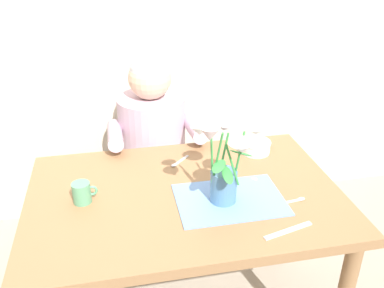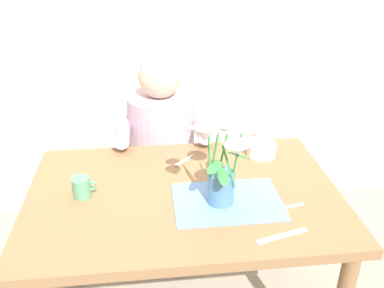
% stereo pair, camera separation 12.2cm
% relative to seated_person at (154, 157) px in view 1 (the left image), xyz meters
% --- Properties ---
extents(wood_panel_backdrop, '(4.00, 0.10, 2.50)m').
position_rel_seated_person_xyz_m(wood_panel_backdrop, '(0.06, 0.43, 0.69)').
color(wood_panel_backdrop, beige).
rests_on(wood_panel_backdrop, ground_plane).
extents(dining_table, '(1.20, 0.80, 0.74)m').
position_rel_seated_person_xyz_m(dining_table, '(0.06, -0.62, 0.08)').
color(dining_table, olive).
rests_on(dining_table, ground_plane).
extents(seated_person, '(0.45, 0.47, 1.14)m').
position_rel_seated_person_xyz_m(seated_person, '(0.00, 0.00, 0.00)').
color(seated_person, '#4C4C56').
rests_on(seated_person, ground_plane).
extents(striped_placemat, '(0.40, 0.28, 0.00)m').
position_rel_seated_person_xyz_m(striped_placemat, '(0.21, -0.70, 0.18)').
color(striped_placemat, '#6B93D1').
rests_on(striped_placemat, dining_table).
extents(flower_vase, '(0.26, 0.28, 0.34)m').
position_rel_seated_person_xyz_m(flower_vase, '(0.19, -0.70, 0.35)').
color(flower_vase, teal).
rests_on(flower_vase, dining_table).
extents(ceramic_bowl, '(0.14, 0.14, 0.06)m').
position_rel_seated_person_xyz_m(ceramic_bowl, '(0.43, -0.36, 0.21)').
color(ceramic_bowl, white).
rests_on(ceramic_bowl, dining_table).
extents(dinner_knife, '(0.19, 0.07, 0.00)m').
position_rel_seated_person_xyz_m(dinner_knife, '(0.35, -0.92, 0.18)').
color(dinner_knife, silver).
rests_on(dinner_knife, dining_table).
extents(ceramic_mug, '(0.09, 0.07, 0.08)m').
position_rel_seated_person_xyz_m(ceramic_mug, '(-0.33, -0.60, 0.22)').
color(ceramic_mug, '#569970').
rests_on(ceramic_mug, dining_table).
extents(spoon_0, '(0.12, 0.03, 0.01)m').
position_rel_seated_person_xyz_m(spoon_0, '(0.45, -0.76, 0.18)').
color(spoon_0, silver).
rests_on(spoon_0, dining_table).
extents(spoon_1, '(0.10, 0.09, 0.01)m').
position_rel_seated_person_xyz_m(spoon_1, '(0.06, -0.39, 0.18)').
color(spoon_1, silver).
rests_on(spoon_1, dining_table).
extents(spoon_2, '(0.07, 0.11, 0.01)m').
position_rel_seated_person_xyz_m(spoon_2, '(0.36, -0.61, 0.18)').
color(spoon_2, silver).
rests_on(spoon_2, dining_table).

